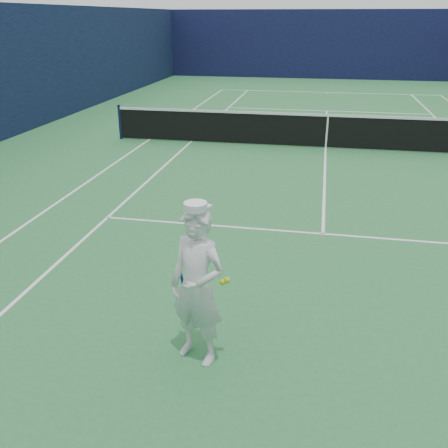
% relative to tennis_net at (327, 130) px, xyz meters
% --- Properties ---
extents(ground, '(80.00, 80.00, 0.00)m').
position_rel_tennis_net_xyz_m(ground, '(0.00, 0.00, -0.55)').
color(ground, '#2A6E3A').
rests_on(ground, ground).
extents(court_markings, '(11.03, 23.83, 0.01)m').
position_rel_tennis_net_xyz_m(court_markings, '(0.00, 0.00, -0.55)').
color(court_markings, white).
rests_on(court_markings, ground).
extents(windscreen_fence, '(20.12, 36.12, 4.00)m').
position_rel_tennis_net_xyz_m(windscreen_fence, '(0.00, 0.00, 1.45)').
color(windscreen_fence, '#0E1134').
rests_on(windscreen_fence, ground).
extents(tennis_net, '(12.88, 0.09, 1.07)m').
position_rel_tennis_net_xyz_m(tennis_net, '(0.00, 0.00, 0.00)').
color(tennis_net, '#141E4C').
rests_on(tennis_net, ground).
extents(tennis_player, '(0.78, 0.71, 1.88)m').
position_rel_tennis_net_xyz_m(tennis_player, '(-1.36, -10.21, 0.36)').
color(tennis_player, white).
rests_on(tennis_player, ground).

